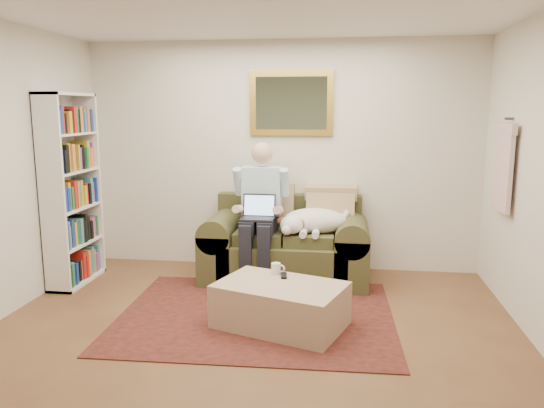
% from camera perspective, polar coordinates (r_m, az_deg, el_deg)
% --- Properties ---
extents(room_shell, '(4.51, 5.00, 2.61)m').
position_cam_1_polar(room_shell, '(4.00, -2.84, 2.45)').
color(room_shell, brown).
rests_on(room_shell, ground).
extents(rug, '(2.50, 2.03, 0.01)m').
position_cam_1_polar(rug, '(4.89, -1.71, -11.83)').
color(rug, black).
rests_on(rug, room_shell).
extents(sofa, '(1.77, 0.90, 1.06)m').
position_cam_1_polar(sofa, '(5.80, 1.51, -5.13)').
color(sofa, '#464625').
rests_on(sofa, room_shell).
extents(seated_man, '(0.58, 0.83, 1.49)m').
position_cam_1_polar(seated_man, '(5.58, -1.36, -1.12)').
color(seated_man, '#8CC4D8').
rests_on(seated_man, sofa).
extents(laptop, '(0.34, 0.27, 0.25)m').
position_cam_1_polar(laptop, '(5.50, -1.48, -0.89)').
color(laptop, black).
rests_on(laptop, seated_man).
extents(sleeping_dog, '(0.73, 0.46, 0.27)m').
position_cam_1_polar(sleeping_dog, '(5.60, 4.66, -1.81)').
color(sleeping_dog, white).
rests_on(sleeping_dog, sofa).
extents(ottoman, '(1.21, 0.97, 0.38)m').
position_cam_1_polar(ottoman, '(4.59, 0.92, -10.84)').
color(ottoman, tan).
rests_on(ottoman, room_shell).
extents(coffee_mug, '(0.08, 0.08, 0.10)m').
position_cam_1_polar(coffee_mug, '(4.77, 0.43, -6.95)').
color(coffee_mug, white).
rests_on(coffee_mug, ottoman).
extents(tv_remote, '(0.07, 0.16, 0.02)m').
position_cam_1_polar(tv_remote, '(4.71, 1.28, -7.70)').
color(tv_remote, black).
rests_on(tv_remote, ottoman).
extents(bookshelf, '(0.28, 0.80, 2.00)m').
position_cam_1_polar(bookshelf, '(5.93, -20.79, 1.42)').
color(bookshelf, white).
rests_on(bookshelf, room_shell).
extents(wall_mirror, '(0.94, 0.04, 0.72)m').
position_cam_1_polar(wall_mirror, '(6.04, 2.08, 10.79)').
color(wall_mirror, gold).
rests_on(wall_mirror, room_shell).
extents(hanging_shirt, '(0.06, 0.52, 0.90)m').
position_cam_1_polar(hanging_shirt, '(5.36, 23.65, 4.12)').
color(hanging_shirt, beige).
rests_on(hanging_shirt, room_shell).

